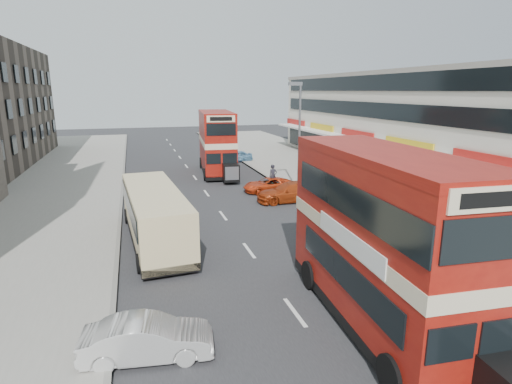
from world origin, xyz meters
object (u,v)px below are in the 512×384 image
object	(u,v)px
bus_main	(382,239)
coach	(155,213)
bus_second	(217,142)
car_left_front	(148,339)
car_right_a	(290,192)
pedestrian_near	(342,192)
car_right_b	(269,185)
cyclist	(273,182)
street_lamp	(299,130)
car_right_c	(236,156)

from	to	relation	value
bus_main	coach	distance (m)	12.02
bus_second	car_left_front	size ratio (longest dim) A/B	2.73
coach	car_left_front	xyz separation A→B (m)	(-0.78, -9.75, -0.88)
car_right_a	pedestrian_near	xyz separation A→B (m)	(2.91, -1.98, 0.26)
car_right_a	bus_second	bearing A→B (deg)	-165.01
coach	car_left_front	size ratio (longest dim) A/B	2.60
car_right_a	pedestrian_near	size ratio (longest dim) A/B	2.97
car_right_b	cyclist	world-z (taller)	cyclist
street_lamp	car_left_front	distance (m)	21.09
car_right_b	car_right_a	bearing A→B (deg)	7.65
bus_second	car_right_b	world-z (taller)	bus_second
car_right_a	pedestrian_near	world-z (taller)	pedestrian_near
bus_second	pedestrian_near	world-z (taller)	bus_second
street_lamp	car_right_a	world-z (taller)	street_lamp
coach	car_right_b	world-z (taller)	coach
car_right_c	cyclist	distance (m)	14.03
car_right_a	cyclist	world-z (taller)	cyclist
coach	cyclist	bearing A→B (deg)	38.30
car_right_a	bus_main	bearing A→B (deg)	-9.30
bus_main	car_left_front	bearing A→B (deg)	2.29
street_lamp	bus_second	distance (m)	10.56
bus_main	bus_second	bearing A→B (deg)	-86.27
bus_main	pedestrian_near	bearing A→B (deg)	-109.56
coach	cyclist	xyz separation A→B (m)	(9.22, 8.50, -0.75)
street_lamp	bus_second	bearing A→B (deg)	113.70
car_right_a	car_left_front	bearing A→B (deg)	-32.91
car_left_front	car_right_c	distance (m)	33.93
car_left_front	car_right_b	xyz separation A→B (m)	(9.65, 18.26, -0.07)
bus_second	car_right_c	world-z (taller)	bus_second
car_right_c	street_lamp	bearing A→B (deg)	5.45
bus_main	bus_second	world-z (taller)	bus_main
coach	car_right_c	bearing A→B (deg)	62.30
bus_second	car_right_a	world-z (taller)	bus_second
bus_second	car_right_b	distance (m)	9.03
bus_second	car_right_c	xyz separation A→B (m)	(3.13, 5.60, -2.28)
bus_second	coach	size ratio (longest dim) A/B	1.05
bus_second	car_right_b	bearing A→B (deg)	111.09
pedestrian_near	cyclist	distance (m)	5.97
cyclist	coach	bearing A→B (deg)	-141.16
coach	car_right_a	xyz separation A→B (m)	(9.44, 5.40, -0.81)
pedestrian_near	car_right_a	bearing A→B (deg)	-62.76
bus_second	cyclist	world-z (taller)	bus_second
street_lamp	cyclist	bearing A→B (deg)	144.67
cyclist	car_right_c	bearing A→B (deg)	84.15
coach	car_right_c	size ratio (longest dim) A/B	2.70
street_lamp	coach	xyz separation A→B (m)	(-10.76, -7.41, -3.29)
pedestrian_near	coach	bearing A→B (deg)	-13.03
street_lamp	car_right_a	bearing A→B (deg)	-123.38
bus_main	car_right_a	world-z (taller)	bus_main
car_left_front	car_right_b	world-z (taller)	car_left_front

